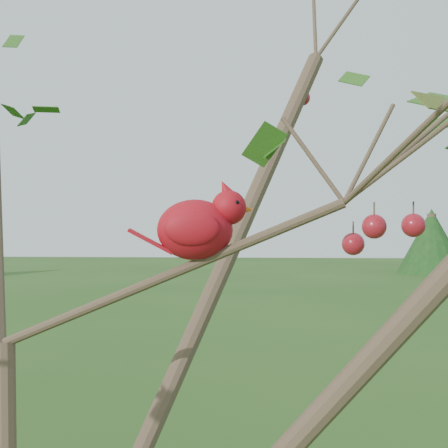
# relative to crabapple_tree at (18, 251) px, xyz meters

# --- Properties ---
(crabapple_tree) EXTENTS (2.35, 2.05, 2.95)m
(crabapple_tree) POSITION_rel_crabapple_tree_xyz_m (0.00, 0.00, 0.00)
(crabapple_tree) COLOR #403022
(crabapple_tree) RESTS_ON ground
(cardinal) EXTENTS (0.22, 0.12, 0.15)m
(cardinal) POSITION_rel_crabapple_tree_xyz_m (0.28, 0.10, 0.04)
(cardinal) COLOR #B10F1D
(cardinal) RESTS_ON ground
(distant_trees) EXTENTS (41.59, 11.96, 2.88)m
(distant_trees) POSITION_rel_crabapple_tree_xyz_m (-0.28, 23.06, -0.80)
(distant_trees) COLOR #403022
(distant_trees) RESTS_ON ground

